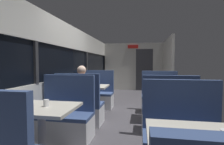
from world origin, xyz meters
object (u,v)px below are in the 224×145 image
object	(u,v)px
bench_near_window_facing_entry	(65,120)
bench_rear_aisle_facing_entry	(160,100)
dining_table_rear_aisle	(163,93)
dining_table_near_window	(41,114)
bench_front_aisle_facing_entry	(183,145)
bench_rear_aisle_facing_end	(168,116)
coffee_cup_secondary	(46,103)
dining_table_mid_window	(90,89)
bench_mid_window_facing_entry	(97,96)
bench_mid_window_facing_end	(80,109)
seated_passenger	(81,98)

from	to	relation	value
bench_near_window_facing_entry	bench_rear_aisle_facing_entry	bearing A→B (deg)	47.01
dining_table_rear_aisle	dining_table_near_window	bearing A→B (deg)	-132.99
dining_table_near_window	bench_front_aisle_facing_entry	size ratio (longest dim) A/B	0.82
bench_rear_aisle_facing_end	coffee_cup_secondary	bearing A→B (deg)	-145.26
dining_table_near_window	dining_table_mid_window	bearing A→B (deg)	90.00
dining_table_near_window	bench_rear_aisle_facing_end	world-z (taller)	bench_rear_aisle_facing_end
dining_table_mid_window	bench_mid_window_facing_entry	bearing A→B (deg)	90.00
dining_table_near_window	bench_near_window_facing_entry	size ratio (longest dim) A/B	0.82
bench_mid_window_facing_entry	coffee_cup_secondary	distance (m)	2.84
bench_rear_aisle_facing_end	bench_mid_window_facing_end	bearing A→B (deg)	173.62
bench_rear_aisle_facing_entry	seated_passenger	world-z (taller)	seated_passenger
dining_table_mid_window	bench_mid_window_facing_end	world-z (taller)	bench_mid_window_facing_end
dining_table_mid_window	dining_table_rear_aisle	size ratio (longest dim) A/B	1.00
bench_rear_aisle_facing_end	dining_table_rear_aisle	bearing A→B (deg)	90.00
dining_table_rear_aisle	seated_passenger	size ratio (longest dim) A/B	0.71
bench_rear_aisle_facing_end	seated_passenger	world-z (taller)	seated_passenger
bench_mid_window_facing_entry	coffee_cup_secondary	bearing A→B (deg)	-88.79
seated_passenger	coffee_cup_secondary	bearing A→B (deg)	-87.69
bench_mid_window_facing_entry	dining_table_rear_aisle	bearing A→B (deg)	-26.68
dining_table_near_window	bench_rear_aisle_facing_entry	world-z (taller)	bench_rear_aisle_facing_entry
bench_near_window_facing_entry	dining_table_near_window	bearing A→B (deg)	-90.00
bench_mid_window_facing_end	bench_rear_aisle_facing_entry	size ratio (longest dim) A/B	1.00
dining_table_near_window	bench_rear_aisle_facing_entry	bearing A→B (deg)	55.65
dining_table_mid_window	coffee_cup_secondary	xyz separation A→B (m)	(0.06, -2.10, 0.15)
bench_rear_aisle_facing_end	dining_table_mid_window	bearing A→B (deg)	153.32
bench_front_aisle_facing_entry	dining_table_mid_window	bearing A→B (deg)	131.54
bench_rear_aisle_facing_end	coffee_cup_secondary	distance (m)	2.15
bench_mid_window_facing_end	seated_passenger	distance (m)	0.22
seated_passenger	dining_table_rear_aisle	bearing A→B (deg)	13.42
bench_front_aisle_facing_entry	bench_mid_window_facing_entry	bearing A→B (deg)	123.35
bench_mid_window_facing_end	bench_front_aisle_facing_entry	distance (m)	2.22
bench_mid_window_facing_entry	bench_rear_aisle_facing_entry	world-z (taller)	same
dining_table_near_window	coffee_cup_secondary	world-z (taller)	coffee_cup_secondary
bench_mid_window_facing_entry	bench_rear_aisle_facing_end	xyz separation A→B (m)	(1.79, -1.60, 0.00)
dining_table_mid_window	bench_rear_aisle_facing_end	bearing A→B (deg)	-26.68
coffee_cup_secondary	seated_passenger	bearing A→B (deg)	92.31
seated_passenger	dining_table_mid_window	bearing A→B (deg)	90.00
bench_near_window_facing_entry	bench_mid_window_facing_entry	size ratio (longest dim) A/B	1.00
bench_rear_aisle_facing_entry	bench_mid_window_facing_entry	bearing A→B (deg)	173.62
bench_mid_window_facing_end	bench_front_aisle_facing_entry	world-z (taller)	same
bench_mid_window_facing_entry	dining_table_rear_aisle	distance (m)	2.03
bench_rear_aisle_facing_end	bench_rear_aisle_facing_entry	xyz separation A→B (m)	(0.00, 1.40, 0.00)
bench_mid_window_facing_entry	dining_table_rear_aisle	world-z (taller)	bench_mid_window_facing_entry
bench_front_aisle_facing_entry	bench_near_window_facing_entry	bearing A→B (deg)	161.47
bench_rear_aisle_facing_end	bench_rear_aisle_facing_entry	distance (m)	1.40
dining_table_mid_window	seated_passenger	size ratio (longest dim) A/B	0.71
dining_table_mid_window	bench_rear_aisle_facing_end	distance (m)	2.03
bench_mid_window_facing_end	bench_near_window_facing_entry	bearing A→B (deg)	-90.00
bench_rear_aisle_facing_end	bench_rear_aisle_facing_entry	bearing A→B (deg)	90.00
dining_table_mid_window	dining_table_rear_aisle	world-z (taller)	same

